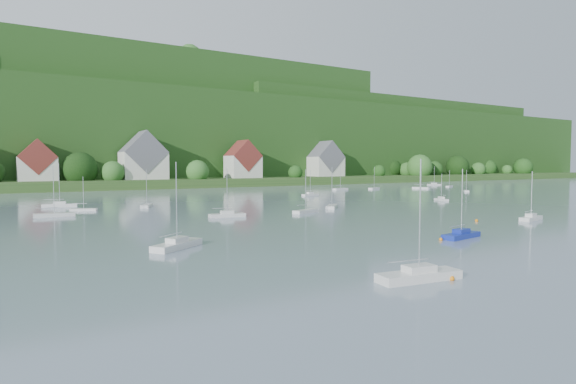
{
  "coord_description": "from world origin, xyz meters",
  "views": [
    {
      "loc": [
        -42.29,
        8.45,
        8.5
      ],
      "look_at": [
        -1.42,
        75.0,
        4.0
      ],
      "focal_mm": 29.86,
      "sensor_mm": 36.0,
      "label": 1
    }
  ],
  "objects_px": {
    "near_sailboat_1": "(461,234)",
    "near_sailboat_3": "(531,217)",
    "near_sailboat_6": "(177,244)",
    "near_sailboat_0": "(419,274)"
  },
  "relations": [
    {
      "from": "near_sailboat_0",
      "to": "near_sailboat_1",
      "type": "distance_m",
      "value": 22.8
    },
    {
      "from": "near_sailboat_1",
      "to": "near_sailboat_6",
      "type": "distance_m",
      "value": 32.02
    },
    {
      "from": "near_sailboat_0",
      "to": "near_sailboat_6",
      "type": "bearing_deg",
      "value": 123.18
    },
    {
      "from": "near_sailboat_1",
      "to": "near_sailboat_3",
      "type": "height_order",
      "value": "near_sailboat_1"
    },
    {
      "from": "near_sailboat_0",
      "to": "near_sailboat_3",
      "type": "height_order",
      "value": "near_sailboat_0"
    },
    {
      "from": "near_sailboat_3",
      "to": "near_sailboat_6",
      "type": "distance_m",
      "value": 54.26
    },
    {
      "from": "near_sailboat_6",
      "to": "near_sailboat_0",
      "type": "bearing_deg",
      "value": -100.29
    },
    {
      "from": "near_sailboat_0",
      "to": "near_sailboat_3",
      "type": "relative_size",
      "value": 1.2
    },
    {
      "from": "near_sailboat_1",
      "to": "near_sailboat_3",
      "type": "relative_size",
      "value": 1.07
    },
    {
      "from": "near_sailboat_0",
      "to": "near_sailboat_6",
      "type": "xyz_separation_m",
      "value": [
        -10.72,
        22.41,
        -0.0
      ]
    }
  ]
}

